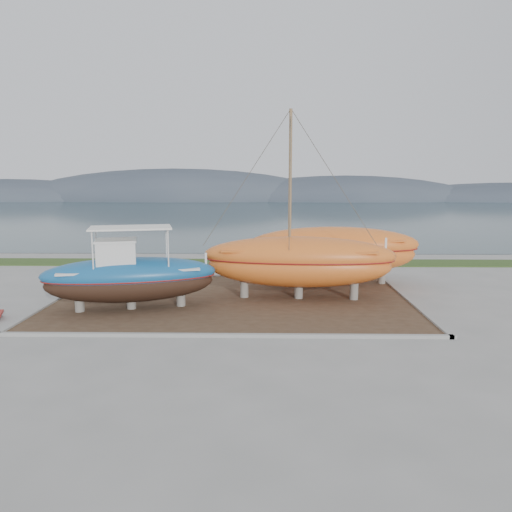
# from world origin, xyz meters

# --- Properties ---
(ground) EXTENTS (140.00, 140.00, 0.00)m
(ground) POSITION_xyz_m (0.00, 0.00, 0.00)
(ground) COLOR gray
(ground) RESTS_ON ground
(dirt_patch) EXTENTS (18.00, 12.00, 0.06)m
(dirt_patch) POSITION_xyz_m (0.00, 4.00, 0.03)
(dirt_patch) COLOR #422D1E
(dirt_patch) RESTS_ON ground
(curb_frame) EXTENTS (18.60, 12.60, 0.15)m
(curb_frame) POSITION_xyz_m (0.00, 4.00, 0.07)
(curb_frame) COLOR gray
(curb_frame) RESTS_ON ground
(grass_strip) EXTENTS (44.00, 3.00, 0.08)m
(grass_strip) POSITION_xyz_m (0.00, 15.50, 0.04)
(grass_strip) COLOR #284219
(grass_strip) RESTS_ON ground
(sea) EXTENTS (260.00, 100.00, 0.04)m
(sea) POSITION_xyz_m (0.00, 70.00, 0.00)
(sea) COLOR #1D353A
(sea) RESTS_ON ground
(mountain_ridge) EXTENTS (200.00, 36.00, 20.00)m
(mountain_ridge) POSITION_xyz_m (0.00, 125.00, 0.00)
(mountain_ridge) COLOR #333D49
(mountain_ridge) RESTS_ON ground
(blue_caique) EXTENTS (8.63, 4.49, 3.97)m
(blue_caique) POSITION_xyz_m (-4.78, 2.04, 2.05)
(blue_caique) COLOR #17578F
(blue_caique) RESTS_ON dirt_patch
(white_dinghy) EXTENTS (4.23, 2.45, 1.20)m
(white_dinghy) POSITION_xyz_m (-7.56, 5.81, 0.66)
(white_dinghy) COLOR silver
(white_dinghy) RESTS_ON dirt_patch
(orange_sailboat) EXTENTS (10.12, 3.56, 9.67)m
(orange_sailboat) POSITION_xyz_m (3.45, 4.29, 4.89)
(orange_sailboat) COLOR orange
(orange_sailboat) RESTS_ON dirt_patch
(orange_bare_hull) EXTENTS (10.09, 3.03, 3.31)m
(orange_bare_hull) POSITION_xyz_m (5.76, 8.10, 1.71)
(orange_bare_hull) COLOR orange
(orange_bare_hull) RESTS_ON dirt_patch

